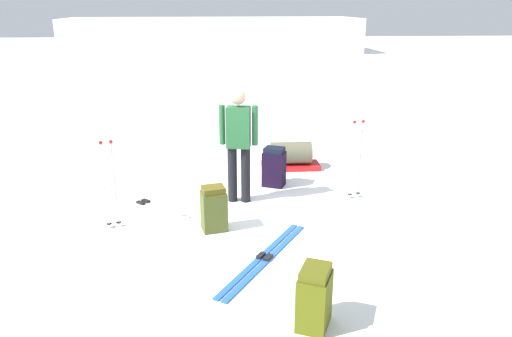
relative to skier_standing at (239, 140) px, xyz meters
name	(u,v)px	position (x,y,z in m)	size (l,w,h in m)	color
ground_plane	(256,215)	(0.22, -0.55, -0.95)	(80.00, 80.00, 0.00)	white
distant_snow_ridge	(214,35)	(-0.84, 24.37, 0.07)	(17.60, 5.00, 2.05)	white
skier_standing	(239,140)	(0.00, 0.00, 0.00)	(0.56, 0.27, 1.70)	black
ski_pair_near	(143,203)	(-1.44, -0.03, -0.94)	(1.49, 1.31, 0.05)	silver
ski_pair_far	(264,258)	(0.24, -1.81, -0.94)	(1.19, 1.78, 0.05)	#2359AC
backpack_large_dark	(314,298)	(0.60, -3.07, -0.66)	(0.39, 0.44, 0.60)	#4F550F
backpack_bright	(214,209)	(-0.36, -0.98, -0.66)	(0.37, 0.34, 0.61)	#495221
backpack_small_spare	(274,167)	(0.59, 0.63, -0.64)	(0.42, 0.38, 0.65)	black
ski_poles_planted_near	(357,155)	(1.77, 0.03, -0.27)	(0.21, 0.11, 1.22)	#AABAB5
ski_poles_planted_far	(110,180)	(-1.70, -0.82, -0.28)	(0.19, 0.11, 1.21)	#B5BDC6
gear_sled	(291,156)	(0.98, 1.50, -0.73)	(1.05, 0.46, 0.49)	red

